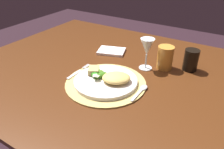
% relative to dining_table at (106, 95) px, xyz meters
% --- Properties ---
extents(dining_table, '(1.30, 1.08, 0.72)m').
position_rel_dining_table_xyz_m(dining_table, '(0.00, 0.00, 0.00)').
color(dining_table, '#4D2610').
rests_on(dining_table, ground).
extents(placemat, '(0.34, 0.34, 0.01)m').
position_rel_dining_table_xyz_m(placemat, '(0.07, -0.12, 0.16)').
color(placemat, tan).
rests_on(placemat, dining_table).
extents(dinner_plate, '(0.26, 0.26, 0.02)m').
position_rel_dining_table_xyz_m(dinner_plate, '(0.07, -0.12, 0.17)').
color(dinner_plate, white).
rests_on(dinner_plate, placemat).
extents(pasta_serving, '(0.15, 0.14, 0.03)m').
position_rel_dining_table_xyz_m(pasta_serving, '(0.12, -0.11, 0.19)').
color(pasta_serving, '#ECC465').
rests_on(pasta_serving, dinner_plate).
extents(salad_greens, '(0.08, 0.08, 0.02)m').
position_rel_dining_table_xyz_m(salad_greens, '(0.03, -0.11, 0.19)').
color(salad_greens, '#2B7E1B').
rests_on(salad_greens, dinner_plate).
extents(bread_piece, '(0.07, 0.07, 0.02)m').
position_rel_dining_table_xyz_m(bread_piece, '(0.00, -0.10, 0.19)').
color(bread_piece, tan).
rests_on(bread_piece, dinner_plate).
extents(fork, '(0.01, 0.16, 0.00)m').
position_rel_dining_table_xyz_m(fork, '(-0.08, -0.11, 0.16)').
color(fork, silver).
rests_on(fork, placemat).
extents(spoon, '(0.03, 0.13, 0.01)m').
position_rel_dining_table_xyz_m(spoon, '(0.23, -0.09, 0.16)').
color(spoon, silver).
rests_on(spoon, placemat).
extents(napkin, '(0.17, 0.14, 0.01)m').
position_rel_dining_table_xyz_m(napkin, '(-0.07, 0.17, 0.16)').
color(napkin, white).
rests_on(napkin, dining_table).
extents(wine_glass, '(0.07, 0.07, 0.15)m').
position_rel_dining_table_xyz_m(wine_glass, '(0.16, 0.10, 0.26)').
color(wine_glass, silver).
rests_on(wine_glass, dining_table).
extents(amber_tumbler, '(0.07, 0.07, 0.11)m').
position_rel_dining_table_xyz_m(amber_tumbler, '(0.23, 0.15, 0.21)').
color(amber_tumbler, orange).
rests_on(amber_tumbler, dining_table).
extents(dark_tumbler, '(0.07, 0.07, 0.10)m').
position_rel_dining_table_xyz_m(dark_tumbler, '(0.34, 0.19, 0.20)').
color(dark_tumbler, black).
rests_on(dark_tumbler, dining_table).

